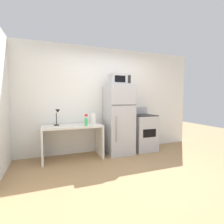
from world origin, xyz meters
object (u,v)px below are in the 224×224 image
at_px(spray_bottle, 86,121).
at_px(oven_range, 143,132).
at_px(paper_towel_roll, 94,119).
at_px(desk_lamp, 57,114).
at_px(desk, 72,135).
at_px(microwave, 119,80).
at_px(refrigerator, 119,120).

height_order(spray_bottle, oven_range, oven_range).
relative_size(paper_towel_roll, spray_bottle, 0.96).
relative_size(desk_lamp, spray_bottle, 1.42).
relative_size(desk, paper_towel_roll, 5.36).
xyz_separation_m(spray_bottle, microwave, (0.84, 0.14, 0.94)).
height_order(refrigerator, microwave, microwave).
bearing_deg(desk_lamp, refrigerator, -3.31).
xyz_separation_m(desk, refrigerator, (1.11, -0.01, 0.29)).
relative_size(refrigerator, oven_range, 1.50).
relative_size(desk_lamp, oven_range, 0.32).
bearing_deg(refrigerator, spray_bottle, -168.90).
distance_m(desk, desk_lamp, 0.56).
height_order(paper_towel_roll, spray_bottle, spray_bottle).
distance_m(desk, refrigerator, 1.15).
bearing_deg(desk, refrigerator, -0.28).
bearing_deg(paper_towel_roll, oven_range, -1.97).
bearing_deg(desk_lamp, desk, -14.07).
bearing_deg(spray_bottle, refrigerator, 11.10).
relative_size(desk, microwave, 2.79).
xyz_separation_m(desk_lamp, spray_bottle, (0.58, -0.25, -0.14)).
height_order(microwave, oven_range, microwave).
distance_m(spray_bottle, microwave, 1.27).
bearing_deg(oven_range, microwave, -176.67).
distance_m(desk, oven_range, 1.81).
distance_m(desk_lamp, microwave, 1.63).
height_order(spray_bottle, microwave, microwave).
xyz_separation_m(spray_bottle, refrigerator, (0.84, 0.16, -0.02)).
xyz_separation_m(desk, desk_lamp, (-0.31, 0.08, 0.46)).
xyz_separation_m(desk, microwave, (1.11, -0.03, 1.25)).
relative_size(spray_bottle, oven_range, 0.23).
bearing_deg(paper_towel_roll, desk_lamp, 178.72).
distance_m(spray_bottle, oven_range, 1.59).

